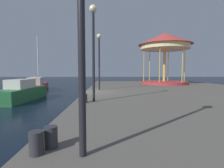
{
  "coord_description": "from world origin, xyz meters",
  "views": [
    {
      "loc": [
        1.56,
        -11.85,
        2.21
      ],
      "look_at": [
        2.01,
        3.44,
        1.09
      ],
      "focal_mm": 27.12,
      "sensor_mm": 36.0,
      "label": 1
    }
  ],
  "objects_px": {
    "bollard_south": "(36,143)",
    "carousel": "(165,46)",
    "bollard_center": "(85,98)",
    "bollard_north": "(51,137)",
    "motorboat_green": "(21,92)",
    "sailboat_red": "(37,86)",
    "lamp_post_far_end": "(99,52)",
    "lamp_post_mid_promenade": "(93,36)"
  },
  "relations": [
    {
      "from": "lamp_post_far_end",
      "to": "bollard_south",
      "type": "height_order",
      "value": "lamp_post_far_end"
    },
    {
      "from": "sailboat_red",
      "to": "motorboat_green",
      "type": "xyz_separation_m",
      "value": [
        1.56,
        -6.76,
        0.03
      ]
    },
    {
      "from": "lamp_post_far_end",
      "to": "bollard_south",
      "type": "bearing_deg",
      "value": -93.3
    },
    {
      "from": "carousel",
      "to": "bollard_south",
      "type": "distance_m",
      "value": 18.64
    },
    {
      "from": "bollard_north",
      "to": "sailboat_red",
      "type": "bearing_deg",
      "value": 113.05
    },
    {
      "from": "bollard_south",
      "to": "lamp_post_far_end",
      "type": "bearing_deg",
      "value": 86.7
    },
    {
      "from": "carousel",
      "to": "bollard_north",
      "type": "xyz_separation_m",
      "value": [
        -7.61,
        -16.18,
        -4.14
      ]
    },
    {
      "from": "motorboat_green",
      "to": "bollard_center",
      "type": "distance_m",
      "value": 7.79
    },
    {
      "from": "lamp_post_mid_promenade",
      "to": "sailboat_red",
      "type": "bearing_deg",
      "value": 122.43
    },
    {
      "from": "carousel",
      "to": "lamp_post_far_end",
      "type": "relative_size",
      "value": 1.4
    },
    {
      "from": "sailboat_red",
      "to": "bollard_north",
      "type": "relative_size",
      "value": 18.41
    },
    {
      "from": "sailboat_red",
      "to": "carousel",
      "type": "bearing_deg",
      "value": -2.15
    },
    {
      "from": "bollard_south",
      "to": "lamp_post_mid_promenade",
      "type": "bearing_deg",
      "value": 83.62
    },
    {
      "from": "lamp_post_far_end",
      "to": "motorboat_green",
      "type": "bearing_deg",
      "value": -178.89
    },
    {
      "from": "sailboat_red",
      "to": "carousel",
      "type": "relative_size",
      "value": 1.23
    },
    {
      "from": "carousel",
      "to": "bollard_north",
      "type": "height_order",
      "value": "carousel"
    },
    {
      "from": "lamp_post_far_end",
      "to": "bollard_south",
      "type": "xyz_separation_m",
      "value": [
        -0.6,
        -10.34,
        -2.74
      ]
    },
    {
      "from": "lamp_post_far_end",
      "to": "bollard_north",
      "type": "xyz_separation_m",
      "value": [
        -0.43,
        -10.08,
        -2.74
      ]
    },
    {
      "from": "lamp_post_far_end",
      "to": "lamp_post_mid_promenade",
      "type": "bearing_deg",
      "value": -90.24
    },
    {
      "from": "lamp_post_mid_promenade",
      "to": "bollard_north",
      "type": "distance_m",
      "value": 5.65
    },
    {
      "from": "lamp_post_far_end",
      "to": "bollard_center",
      "type": "bearing_deg",
      "value": -94.24
    },
    {
      "from": "motorboat_green",
      "to": "bollard_north",
      "type": "bearing_deg",
      "value": -60.84
    },
    {
      "from": "sailboat_red",
      "to": "bollard_south",
      "type": "bearing_deg",
      "value": -67.73
    },
    {
      "from": "lamp_post_far_end",
      "to": "bollard_center",
      "type": "distance_m",
      "value": 6.19
    },
    {
      "from": "sailboat_red",
      "to": "carousel",
      "type": "height_order",
      "value": "sailboat_red"
    },
    {
      "from": "lamp_post_far_end",
      "to": "bollard_south",
      "type": "relative_size",
      "value": 10.73
    },
    {
      "from": "lamp_post_mid_promenade",
      "to": "bollard_center",
      "type": "xyz_separation_m",
      "value": [
        -0.39,
        -0.34,
        -2.83
      ]
    },
    {
      "from": "motorboat_green",
      "to": "bollard_south",
      "type": "height_order",
      "value": "motorboat_green"
    },
    {
      "from": "motorboat_green",
      "to": "bollard_center",
      "type": "relative_size",
      "value": 12.88
    },
    {
      "from": "bollard_center",
      "to": "bollard_south",
      "type": "xyz_separation_m",
      "value": [
        -0.19,
        -4.8,
        0.0
      ]
    },
    {
      "from": "lamp_post_mid_promenade",
      "to": "lamp_post_far_end",
      "type": "xyz_separation_m",
      "value": [
        0.02,
        5.2,
        -0.09
      ]
    },
    {
      "from": "bollard_north",
      "to": "lamp_post_far_end",
      "type": "bearing_deg",
      "value": 87.53
    },
    {
      "from": "motorboat_green",
      "to": "bollard_south",
      "type": "relative_size",
      "value": 12.88
    },
    {
      "from": "motorboat_green",
      "to": "lamp_post_mid_promenade",
      "type": "xyz_separation_m",
      "value": [
        5.97,
        -5.09,
        3.2
      ]
    },
    {
      "from": "bollard_south",
      "to": "carousel",
      "type": "bearing_deg",
      "value": 64.7
    },
    {
      "from": "motorboat_green",
      "to": "carousel",
      "type": "distance_m",
      "value": 15.24
    },
    {
      "from": "sailboat_red",
      "to": "bollard_center",
      "type": "height_order",
      "value": "sailboat_red"
    },
    {
      "from": "bollard_center",
      "to": "bollard_south",
      "type": "relative_size",
      "value": 1.0
    },
    {
      "from": "sailboat_red",
      "to": "bollard_south",
      "type": "xyz_separation_m",
      "value": [
        6.96,
        -16.98,
        0.4
      ]
    },
    {
      "from": "carousel",
      "to": "bollard_center",
      "type": "xyz_separation_m",
      "value": [
        -7.58,
        -11.63,
        -4.14
      ]
    },
    {
      "from": "bollard_center",
      "to": "bollard_north",
      "type": "bearing_deg",
      "value": -90.3
    },
    {
      "from": "lamp_post_mid_promenade",
      "to": "bollard_south",
      "type": "height_order",
      "value": "lamp_post_mid_promenade"
    }
  ]
}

